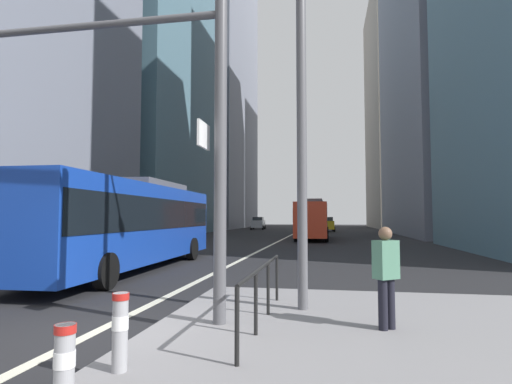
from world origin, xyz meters
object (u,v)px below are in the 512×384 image
car_oncoming_mid (258,223)px  street_lamp_post (301,53)px  city_bus_red_receding (313,218)px  traffic_signal_gantry (114,100)px  city_bus_blue_oncoming (130,220)px  bollard_left (64,365)px  car_receding_near (327,224)px  pedestrian_waiting (386,272)px  bollard_right (120,328)px

car_oncoming_mid → street_lamp_post: street_lamp_post is taller
city_bus_red_receding → traffic_signal_gantry: (-2.55, -29.17, 2.27)m
city_bus_blue_oncoming → city_bus_red_receding: bearing=75.0°
city_bus_red_receding → car_oncoming_mid: city_bus_red_receding is taller
street_lamp_post → bollard_left: street_lamp_post is taller
bollard_left → car_receding_near: bearing=87.5°
city_bus_red_receding → pedestrian_waiting: city_bus_red_receding is taller
traffic_signal_gantry → car_receding_near: bearing=85.7°
bollard_right → pedestrian_waiting: size_ratio=0.55×
car_oncoming_mid → city_bus_red_receding: bearing=-70.6°
car_receding_near → street_lamp_post: 47.82m
city_bus_blue_oncoming → traffic_signal_gantry: (3.35, -7.21, 2.27)m
city_bus_blue_oncoming → city_bus_red_receding: same height
city_bus_blue_oncoming → pedestrian_waiting: city_bus_blue_oncoming is taller
car_oncoming_mid → bollard_right: size_ratio=4.58×
bollard_left → bollard_right: bearing=91.9°
traffic_signal_gantry → bollard_left: bearing=-66.4°
traffic_signal_gantry → bollard_right: 4.37m
city_bus_blue_oncoming → car_receding_near: size_ratio=2.87×
bollard_right → street_lamp_post: bearing=61.9°
street_lamp_post → bollard_right: bearing=-118.1°
city_bus_blue_oncoming → city_bus_red_receding: size_ratio=1.06×
car_receding_near → traffic_signal_gantry: traffic_signal_gantry is taller
city_bus_red_receding → car_receding_near: size_ratio=2.70×
bollard_left → pedestrian_waiting: size_ratio=0.50×
car_oncoming_mid → pedestrian_waiting: car_oncoming_mid is taller
city_bus_blue_oncoming → bollard_left: (4.81, -10.55, -1.23)m
city_bus_red_receding → car_receding_near: 19.85m
bollard_right → pedestrian_waiting: 4.13m
city_bus_blue_oncoming → car_oncoming_mid: 48.76m
city_bus_red_receding → bollard_right: bearing=-92.0°
city_bus_red_receding → city_bus_blue_oncoming: bearing=-105.0°
bollard_right → pedestrian_waiting: (3.34, 2.40, 0.41)m
bollard_left → pedestrian_waiting: pedestrian_waiting is taller
car_oncoming_mid → bollard_left: car_oncoming_mid is taller
traffic_signal_gantry → bollard_left: size_ratio=7.41×
car_receding_near → pedestrian_waiting: 48.84m
car_receding_near → car_oncoming_mid: bearing=147.0°
traffic_signal_gantry → pedestrian_waiting: size_ratio=3.69×
street_lamp_post → bollard_right: (-1.92, -3.61, -4.63)m
car_receding_near → city_bus_red_receding: bearing=-93.4°
car_receding_near → traffic_signal_gantry: (-3.71, -48.97, 3.12)m
bollard_left → bollard_right: 1.08m
traffic_signal_gantry → bollard_right: bearing=-57.8°
traffic_signal_gantry → pedestrian_waiting: bearing=1.6°
street_lamp_post → pedestrian_waiting: bearing=-40.4°
car_oncoming_mid → traffic_signal_gantry: bearing=-83.0°
city_bus_red_receding → bollard_right: city_bus_red_receding is taller
bollard_right → car_receding_near: bearing=87.4°
pedestrian_waiting → bollard_left: bearing=-133.6°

